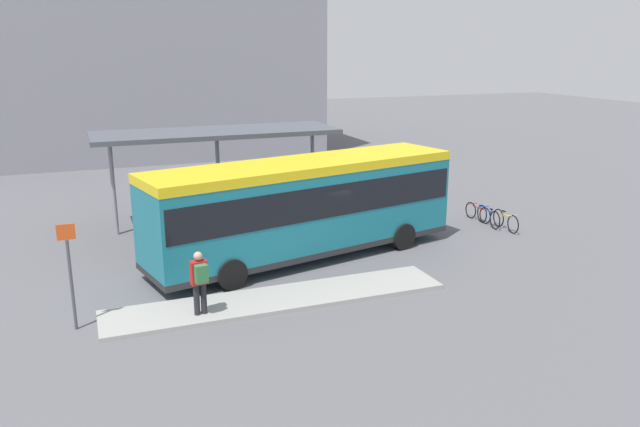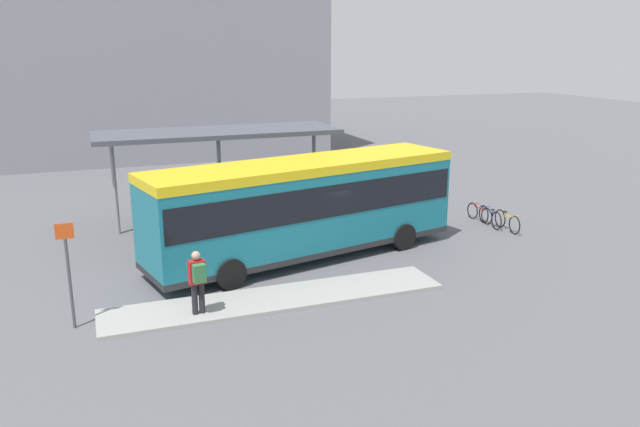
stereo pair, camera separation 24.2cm
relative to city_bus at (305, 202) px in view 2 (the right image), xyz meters
The scene contains 12 objects.
ground_plane 1.95m from the city_bus, 167.12° to the right, with size 120.00×120.00×0.00m, color #5B5B60.
curb_island 4.28m from the city_bus, 121.44° to the right, with size 9.75×1.80×0.12m.
city_bus is the anchor object (origin of this frame).
pedestrian_waiting 5.69m from the city_bus, 139.39° to the right, with size 0.45×0.48×1.74m.
bicycle_yellow 8.61m from the city_bus, ahead, with size 0.48×1.72×0.74m.
bicycle_blue 8.40m from the city_bus, ahead, with size 0.48×1.74×0.75m.
bicycle_red 8.55m from the city_bus, 12.00° to the left, with size 0.48×1.63×0.70m.
station_shelter 5.73m from the city_bus, 109.37° to the left, with size 9.45×3.15×3.81m.
potted_planter_near_shelter 5.42m from the city_bus, 153.01° to the left, with size 1.02×1.02×1.41m.
potted_planter_far_side 3.02m from the city_bus, 105.93° to the left, with size 0.81×0.81×1.19m.
platform_sign 8.03m from the city_bus, 157.08° to the right, with size 0.44×0.08×2.80m.
station_building 26.11m from the city_bus, 100.37° to the left, with size 26.21×12.36×12.87m.
Camera 2 is at (-6.64, -19.13, 7.04)m, focal length 35.00 mm.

